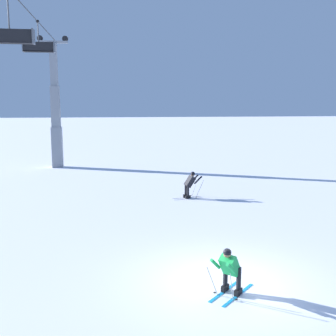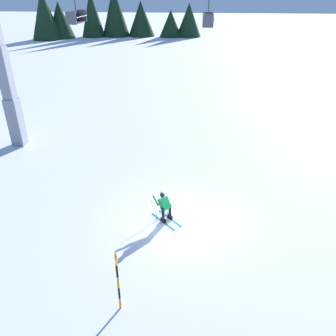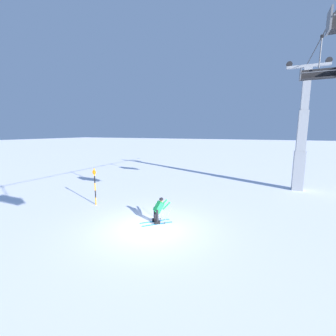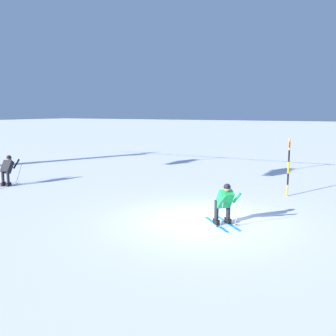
# 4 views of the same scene
# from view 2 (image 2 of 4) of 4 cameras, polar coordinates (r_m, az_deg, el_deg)

# --- Properties ---
(ground_plane) EXTENTS (260.00, 260.00, 0.00)m
(ground_plane) POSITION_cam_2_polar(r_m,az_deg,el_deg) (15.69, 2.45, -8.93)
(ground_plane) COLOR white
(skier_carving_main) EXTENTS (1.53, 1.52, 1.46)m
(skier_carving_main) POSITION_cam_2_polar(r_m,az_deg,el_deg) (15.39, -0.61, -6.28)
(skier_carving_main) COLOR #198CCC
(skier_carving_main) RESTS_ON ground_plane
(lift_tower_near) EXTENTS (0.79, 2.99, 10.03)m
(lift_tower_near) POSITION_cam_2_polar(r_m,az_deg,el_deg) (23.82, -25.47, 12.83)
(lift_tower_near) COLOR gray
(lift_tower_near) RESTS_ON ground_plane
(chairlift_seat_nearest) EXTENTS (0.61, 1.83, 2.30)m
(chairlift_seat_nearest) POSITION_cam_2_polar(r_m,az_deg,el_deg) (21.15, -15.32, 23.38)
(chairlift_seat_nearest) COLOR black
(chairlift_seat_second) EXTENTS (0.61, 1.82, 2.38)m
(chairlift_seat_second) POSITION_cam_2_polar(r_m,az_deg,el_deg) (19.89, 6.55, 23.66)
(chairlift_seat_second) COLOR black
(trail_marker_pole) EXTENTS (0.07, 0.28, 2.40)m
(trail_marker_pole) POSITION_cam_2_polar(r_m,az_deg,el_deg) (11.41, -8.42, -18.17)
(trail_marker_pole) COLOR orange
(trail_marker_pole) RESTS_ON ground_plane
(tree_line_ridge) EXTENTS (32.79, 12.38, 9.49)m
(tree_line_ridge) POSITION_cam_2_polar(r_m,az_deg,el_deg) (75.34, -10.14, 23.82)
(tree_line_ridge) COLOR black
(tree_line_ridge) RESTS_ON ground_plane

